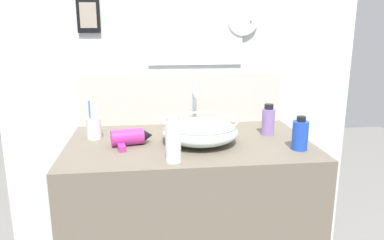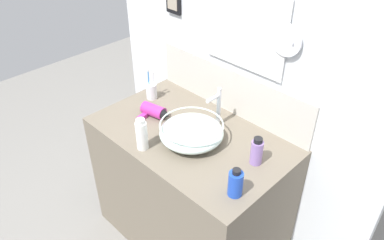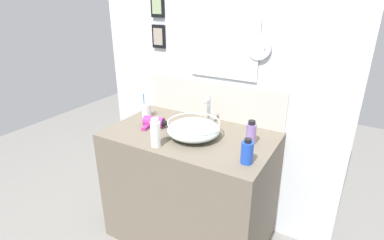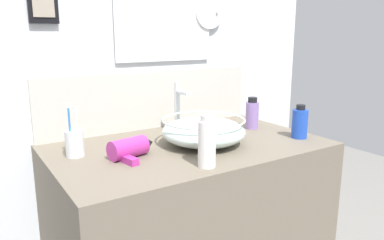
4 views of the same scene
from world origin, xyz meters
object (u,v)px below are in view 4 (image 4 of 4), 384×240
object	(u,v)px
lotion_bottle	(252,114)
spray_bottle	(207,142)
soap_dispenser	(300,123)
glass_bowl_sink	(204,131)
faucet	(178,105)
toothbrush_cup	(75,143)
hair_drier	(132,148)

from	to	relation	value
lotion_bottle	spray_bottle	bearing A→B (deg)	-146.50
soap_dispenser	glass_bowl_sink	bearing A→B (deg)	161.45
faucet	lotion_bottle	bearing A→B (deg)	-16.14
glass_bowl_sink	faucet	xyz separation A→B (m)	(0.00, 0.20, 0.08)
toothbrush_cup	spray_bottle	distance (m)	0.50
faucet	toothbrush_cup	bearing A→B (deg)	-172.03
glass_bowl_sink	hair_drier	bearing A→B (deg)	177.92
toothbrush_cup	lotion_bottle	bearing A→B (deg)	-2.26
toothbrush_cup	lotion_bottle	xyz separation A→B (m)	(0.83, -0.03, 0.02)
faucet	soap_dispenser	world-z (taller)	faucet
toothbrush_cup	soap_dispenser	size ratio (longest dim) A/B	1.38
glass_bowl_sink	lotion_bottle	size ratio (longest dim) A/B	2.26
soap_dispenser	spray_bottle	bearing A→B (deg)	-171.33
glass_bowl_sink	spray_bottle	bearing A→B (deg)	-121.85
toothbrush_cup	glass_bowl_sink	bearing A→B (deg)	-15.33
toothbrush_cup	hair_drier	bearing A→B (deg)	-34.96
glass_bowl_sink	lotion_bottle	xyz separation A→B (m)	(0.35, 0.10, 0.01)
faucet	soap_dispenser	xyz separation A→B (m)	(0.41, -0.34, -0.07)
glass_bowl_sink	toothbrush_cup	xyz separation A→B (m)	(-0.48, 0.13, -0.01)
faucet	lotion_bottle	world-z (taller)	faucet
hair_drier	lotion_bottle	world-z (taller)	lotion_bottle
hair_drier	spray_bottle	world-z (taller)	spray_bottle
hair_drier	lotion_bottle	bearing A→B (deg)	7.67
soap_dispenser	hair_drier	bearing A→B (deg)	168.32
lotion_bottle	soap_dispenser	distance (m)	0.24
spray_bottle	soap_dispenser	size ratio (longest dim) A/B	1.23
glass_bowl_sink	toothbrush_cup	bearing A→B (deg)	164.67
lotion_bottle	faucet	bearing A→B (deg)	163.86
faucet	spray_bottle	size ratio (longest dim) A/B	1.30
soap_dispenser	faucet	bearing A→B (deg)	140.51
spray_bottle	soap_dispenser	world-z (taller)	spray_bottle
faucet	spray_bottle	world-z (taller)	faucet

